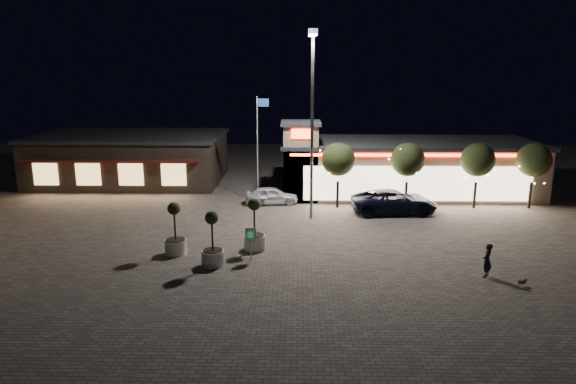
{
  "coord_description": "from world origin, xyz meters",
  "views": [
    {
      "loc": [
        1.15,
        -25.62,
        9.74
      ],
      "look_at": [
        0.47,
        6.0,
        2.31
      ],
      "focal_mm": 32.0,
      "sensor_mm": 36.0,
      "label": 1
    }
  ],
  "objects_px": {
    "pedestrian": "(487,260)",
    "planter_mid": "(213,249)",
    "valet_sign": "(251,237)",
    "pickup_truck": "(394,202)",
    "planter_left": "(175,238)",
    "white_sedan": "(272,195)"
  },
  "relations": [
    {
      "from": "white_sedan",
      "to": "planter_mid",
      "type": "distance_m",
      "value": 12.87
    },
    {
      "from": "pickup_truck",
      "to": "white_sedan",
      "type": "xyz_separation_m",
      "value": [
        -8.75,
        2.38,
        -0.17
      ]
    },
    {
      "from": "planter_mid",
      "to": "valet_sign",
      "type": "distance_m",
      "value": 2.07
    },
    {
      "from": "pedestrian",
      "to": "valet_sign",
      "type": "distance_m",
      "value": 11.84
    },
    {
      "from": "white_sedan",
      "to": "planter_left",
      "type": "height_order",
      "value": "planter_left"
    },
    {
      "from": "pickup_truck",
      "to": "planter_mid",
      "type": "xyz_separation_m",
      "value": [
        -11.12,
        -10.26,
        0.06
      ]
    },
    {
      "from": "pedestrian",
      "to": "planter_mid",
      "type": "bearing_deg",
      "value": -62.06
    },
    {
      "from": "pickup_truck",
      "to": "white_sedan",
      "type": "bearing_deg",
      "value": 70.93
    },
    {
      "from": "planter_left",
      "to": "planter_mid",
      "type": "bearing_deg",
      "value": -35.2
    },
    {
      "from": "white_sedan",
      "to": "planter_left",
      "type": "relative_size",
      "value": 1.34
    },
    {
      "from": "planter_left",
      "to": "white_sedan",
      "type": "bearing_deg",
      "value": 66.98
    },
    {
      "from": "pickup_truck",
      "to": "planter_mid",
      "type": "distance_m",
      "value": 15.13
    },
    {
      "from": "white_sedan",
      "to": "pedestrian",
      "type": "height_order",
      "value": "pedestrian"
    },
    {
      "from": "pedestrian",
      "to": "planter_left",
      "type": "xyz_separation_m",
      "value": [
        -15.84,
        2.89,
        0.06
      ]
    },
    {
      "from": "pickup_truck",
      "to": "pedestrian",
      "type": "xyz_separation_m",
      "value": [
        2.41,
        -11.52,
        0.01
      ]
    },
    {
      "from": "white_sedan",
      "to": "pedestrian",
      "type": "xyz_separation_m",
      "value": [
        11.17,
        -13.9,
        0.18
      ]
    },
    {
      "from": "planter_mid",
      "to": "valet_sign",
      "type": "xyz_separation_m",
      "value": [
        1.88,
        0.79,
        0.36
      ]
    },
    {
      "from": "pickup_truck",
      "to": "planter_left",
      "type": "bearing_deg",
      "value": 118.89
    },
    {
      "from": "pedestrian",
      "to": "valet_sign",
      "type": "bearing_deg",
      "value": -66.7
    },
    {
      "from": "pedestrian",
      "to": "planter_left",
      "type": "height_order",
      "value": "planter_left"
    },
    {
      "from": "valet_sign",
      "to": "planter_mid",
      "type": "bearing_deg",
      "value": -157.29
    },
    {
      "from": "pedestrian",
      "to": "planter_left",
      "type": "relative_size",
      "value": 0.58
    }
  ]
}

